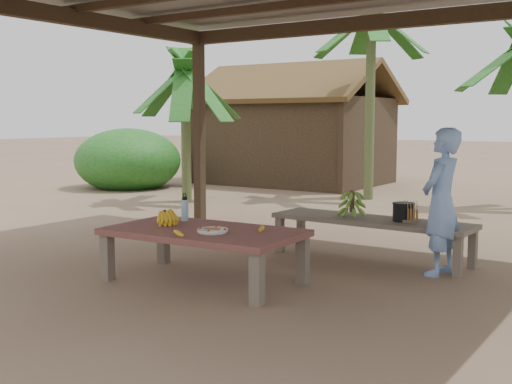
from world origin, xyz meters
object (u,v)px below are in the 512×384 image
Objects in this scene: work_table at (204,236)px; cooking_pot at (403,212)px; water_flask at (185,209)px; ripe_banana_bunch at (165,216)px; bench at (371,223)px; woman at (441,202)px; plate at (213,231)px.

cooking_pot is (1.27, 1.77, 0.11)m from work_table.
ripe_banana_bunch is at bearing -91.49° from water_flask.
bench is 1.54× the size of woman.
water_flask is (0.01, 0.29, 0.04)m from ripe_banana_bunch.
plate is at bearing -32.74° from work_table.
ripe_banana_bunch is 0.92× the size of plate.
bench is at bearing -101.14° from woman.
woman is (2.23, 1.50, 0.14)m from ripe_banana_bunch.
plate reaches higher than bench.
cooking_pot is at bearing 45.48° from ripe_banana_bunch.
ripe_banana_bunch is (-1.39, -1.76, 0.18)m from bench.
bench is 7.90× the size of water_flask.
work_table is 1.29× the size of woman.
bench is 2.25m from ripe_banana_bunch.
water_flask is (-1.38, -1.47, 0.22)m from bench.
cooking_pot is (1.74, 1.48, -0.07)m from water_flask.
bench is at bearing 68.75° from plate.
ripe_banana_bunch is at bearing -126.22° from bench.
plate is at bearing -109.28° from bench.
plate is 1.01× the size of water_flask.
ripe_banana_bunch reaches higher than plate.
woman reaches higher than work_table.
work_table is 0.50m from ripe_banana_bunch.
water_flask is at bearing -55.12° from woman.
bench is at bearing -178.02° from cooking_pot.
woman is at bearing 37.23° from work_table.
water_flask is at bearing -131.22° from bench.
ripe_banana_bunch reaches higher than cooking_pot.
bench is 0.94m from woman.
ripe_banana_bunch is 0.30m from water_flask.
water_flask reaches higher than ripe_banana_bunch.
work_table is 0.22m from plate.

